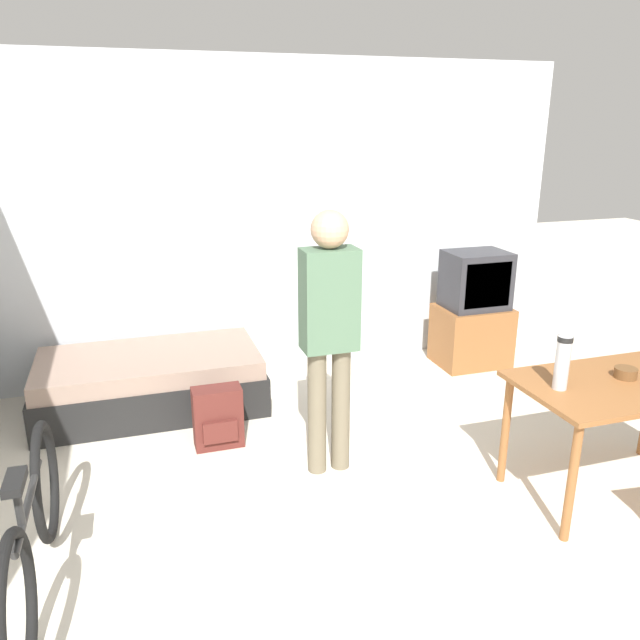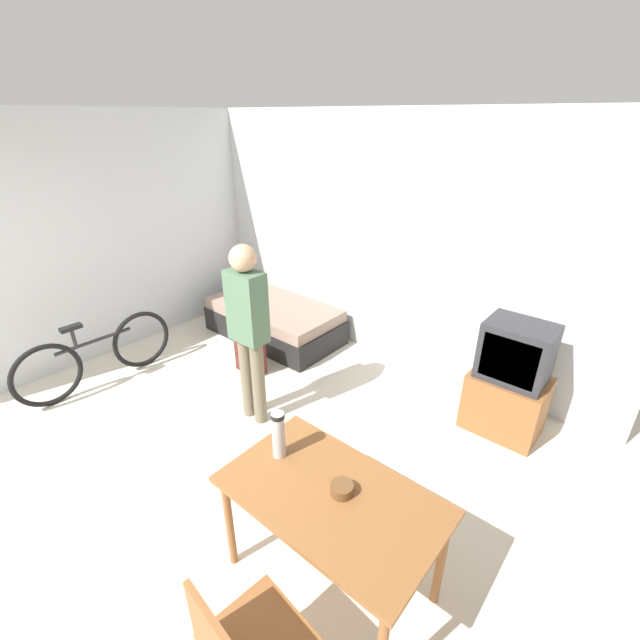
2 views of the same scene
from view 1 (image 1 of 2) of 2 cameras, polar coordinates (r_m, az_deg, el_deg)
wall_back at (r=5.47m, az=-5.40°, el=8.94°), size 5.58×0.06×2.70m
daybed at (r=5.12m, az=-15.22°, el=-5.46°), size 1.73×0.91×0.45m
tv at (r=5.91m, az=13.83°, el=0.63°), size 0.64×0.49×1.07m
dining_table at (r=4.09m, az=25.87°, el=-6.23°), size 1.23×0.74×0.74m
bicycle at (r=3.37m, az=-24.76°, el=-17.40°), size 0.08×1.64×0.75m
person_standing at (r=3.82m, az=0.86°, el=-0.48°), size 0.34×0.23×1.70m
thermos_flask at (r=3.74m, az=21.30°, el=-3.47°), size 0.08×0.08×0.31m
mate_bowl at (r=4.10m, az=26.16°, el=-4.36°), size 0.13×0.13×0.06m
backpack at (r=4.45m, az=-9.32°, el=-8.80°), size 0.34×0.20×0.44m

